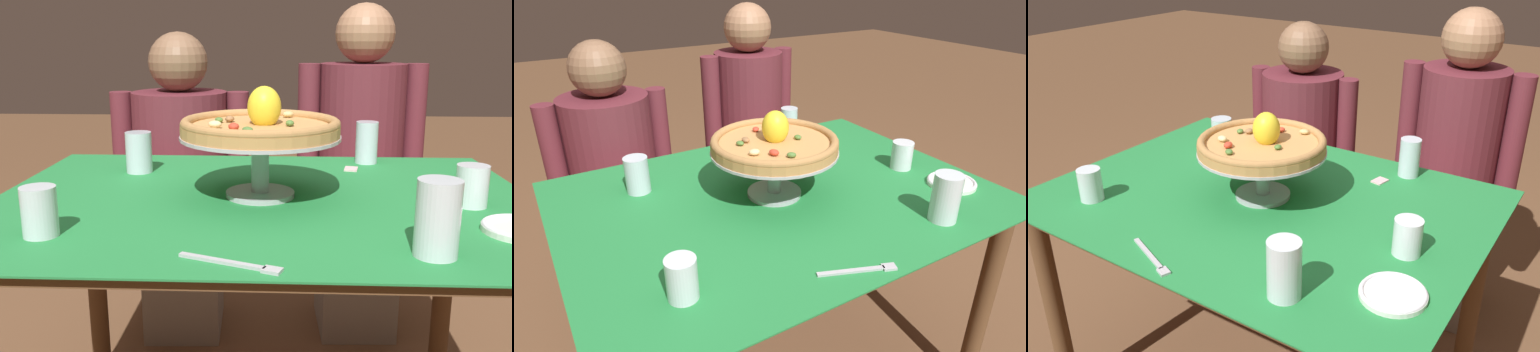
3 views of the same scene
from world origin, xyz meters
The scene contains 13 objects.
dining_table centered at (0.00, 0.00, 0.65)m, with size 1.28×0.96×0.76m.
pizza_stand centered at (-0.01, 0.01, 0.87)m, with size 0.38×0.38×0.15m.
pizza centered at (-0.01, 0.01, 0.93)m, with size 0.37×0.37×0.11m.
water_glass_front_right centered at (0.31, -0.36, 0.82)m, with size 0.08×0.08×0.14m.
water_glass_back_right centered at (0.30, 0.39, 0.81)m, with size 0.07×0.07×0.13m.
water_glass_front_left centered at (-0.42, -0.29, 0.80)m, with size 0.07×0.07×0.10m.
water_glass_back_left centered at (-0.36, 0.24, 0.81)m, with size 0.07×0.07×0.11m.
water_glass_side_right centered at (0.47, -0.05, 0.80)m, with size 0.07×0.07×0.09m.
side_plate centered at (0.51, -0.23, 0.77)m, with size 0.15×0.15×0.02m.
dinner_fork centered at (-0.03, -0.42, 0.76)m, with size 0.18×0.09×0.01m.
sugar_packet centered at (0.24, 0.30, 0.76)m, with size 0.05×0.04×0.01m, color beige.
diner_left centered at (-0.33, 0.76, 0.56)m, with size 0.51×0.36×1.15m.
diner_right centered at (0.33, 0.80, 0.59)m, with size 0.47×0.33×1.25m.
Camera 3 is at (0.85, -1.16, 1.49)m, focal length 37.82 mm.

